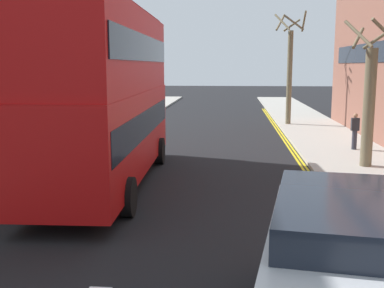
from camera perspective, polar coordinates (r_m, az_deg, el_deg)
The scene contains 9 objects.
sidewalk_right at distance 18.56m, azimuth 20.20°, elevation -3.03°, with size 4.00×80.00×0.14m, color #ADA89E.
sidewalk_left at distance 19.62m, azimuth -19.53°, elevation -2.34°, with size 4.00×80.00×0.14m, color #ADA89E.
kerb_line_outer at distance 16.21m, azimuth 14.85°, elevation -4.74°, with size 0.10×56.00×0.01m, color yellow.
kerb_line_inner at distance 16.18m, azimuth 14.29°, elevation -4.74°, with size 0.10×56.00×0.01m, color yellow.
double_decker_bus_away at distance 15.59m, azimuth -10.03°, elevation 6.14°, with size 3.03×10.87×5.64m.
taxi_minivan at distance 6.87m, azimuth 17.21°, elevation -15.07°, with size 2.60×5.04×2.12m.
pedestrian_far at distance 22.54m, azimuth 18.81°, elevation 1.52°, with size 0.34×0.22×1.62m.
street_tree_near at distance 31.23m, azimuth 11.53°, elevation 8.68°, with size 1.90×2.00×7.00m.
street_tree_far at distance 18.76m, azimuth 20.34°, elevation 4.90°, with size 1.96×1.77×5.35m.
Camera 1 is at (1.56, -1.48, 3.86)m, focal length 44.83 mm.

